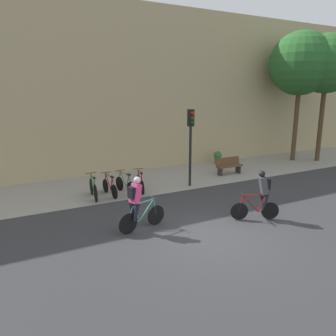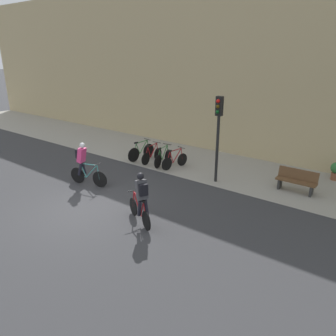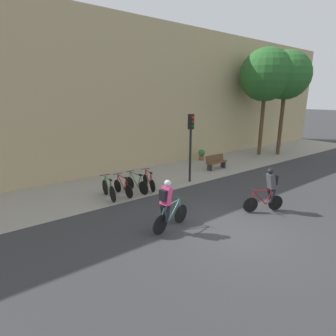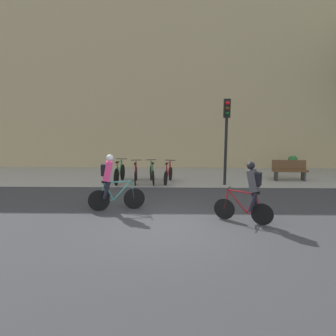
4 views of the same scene
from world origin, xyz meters
The scene contains 12 objects.
ground centered at (0.00, 0.00, 0.00)m, with size 200.00×200.00×0.00m, color #333335.
kerb_strip centered at (0.00, 6.75, 0.00)m, with size 44.00×4.50×0.01m, color gray.
building_facade centered at (0.00, 9.30, 4.41)m, with size 44.00×0.60×8.81m, color tan.
cyclist_pink centered at (-1.81, 1.47, 0.95)m, with size 1.74×0.59×1.78m.
cyclist_grey centered at (2.29, 0.38, 0.95)m, with size 1.54×0.79×1.75m.
parked_bike_0 centered at (-2.18, 5.34, 0.42)m, with size 0.46×1.73×0.99m.
parked_bike_1 centered at (-1.47, 5.34, 0.38)m, with size 0.46×1.62×0.94m.
parked_bike_2 centered at (-0.77, 5.34, 0.39)m, with size 0.46×1.65×0.95m.
parked_bike_3 centered at (-0.08, 5.34, 0.38)m, with size 0.48×1.56×0.94m.
traffic_light_pole centered at (2.31, 5.01, 2.46)m, with size 0.26×0.30×3.55m.
bench centered at (5.32, 5.98, 0.46)m, with size 1.51×0.44×0.89m.
potted_plant centered at (6.27, 8.28, 0.44)m, with size 0.48×0.48×0.78m.
Camera 2 is at (8.53, -6.41, 5.17)m, focal length 35.00 mm.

